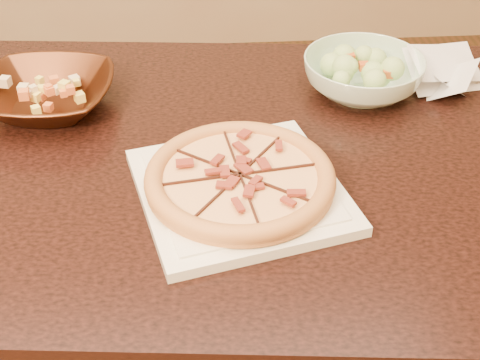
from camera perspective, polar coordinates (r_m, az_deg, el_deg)
The scene contains 8 objects.
dining_table at distance 1.21m, azimuth -5.64°, elevation -1.92°, with size 1.38×0.96×0.75m.
plate at distance 1.03m, azimuth -0.00°, elevation -0.86°, with size 0.37×0.37×0.02m.
pizza at distance 1.02m, azimuth -0.00°, elevation 0.18°, with size 0.29×0.29×0.03m.
bronze_bowl at distance 1.29m, azimuth -16.17°, elevation 7.00°, with size 0.24×0.24×0.06m, color #492513.
mixed_dish at distance 1.26m, azimuth -16.52°, elevation 8.69°, with size 0.12×0.12×0.03m.
salad_bowl at distance 1.31m, azimuth 10.44°, elevation 8.79°, with size 0.23×0.23×0.07m, color silver.
salad at distance 1.28m, azimuth 10.70°, elevation 10.87°, with size 0.12×0.11×0.04m.
cling_film at distance 1.36m, azimuth 16.63°, elevation 8.49°, with size 0.15×0.12×0.05m, color silver, non-canonical shape.
Camera 1 is at (0.18, -0.90, 1.40)m, focal length 50.00 mm.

